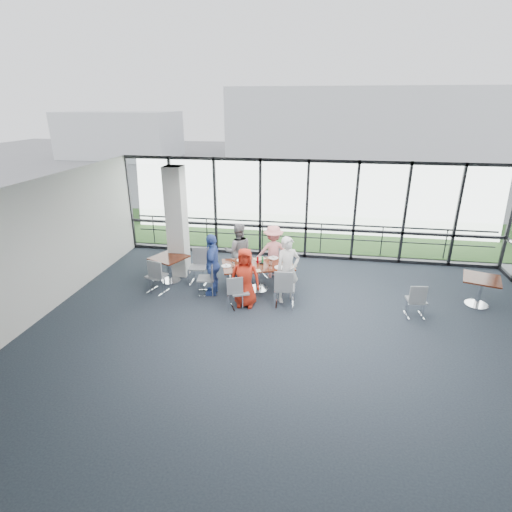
% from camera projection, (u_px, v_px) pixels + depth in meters
% --- Properties ---
extents(floor, '(12.00, 10.00, 0.02)m').
position_uv_depth(floor, '(293.00, 340.00, 8.68)').
color(floor, '#1F2631').
rests_on(floor, ground).
extents(ceiling, '(12.00, 10.00, 0.04)m').
position_uv_depth(ceiling, '(298.00, 194.00, 7.52)').
color(ceiling, silver).
rests_on(ceiling, ground).
extents(wall_left, '(0.10, 10.00, 3.20)m').
position_uv_depth(wall_left, '(30.00, 255.00, 9.01)').
color(wall_left, silver).
rests_on(wall_left, ground).
extents(wall_front, '(12.00, 0.10, 3.20)m').
position_uv_depth(wall_front, '(254.00, 496.00, 3.50)').
color(wall_front, silver).
rests_on(wall_front, ground).
extents(curtain_wall_back, '(12.00, 0.10, 3.20)m').
position_uv_depth(curtain_wall_back, '(307.00, 210.00, 12.70)').
color(curtain_wall_back, white).
rests_on(curtain_wall_back, ground).
extents(structural_column, '(0.50, 0.50, 3.20)m').
position_uv_depth(structural_column, '(177.00, 223.00, 11.41)').
color(structural_column, silver).
rests_on(structural_column, ground).
extents(apron, '(80.00, 70.00, 0.02)m').
position_uv_depth(apron, '(310.00, 217.00, 17.88)').
color(apron, gray).
rests_on(apron, ground).
extents(grass_strip, '(80.00, 5.00, 0.01)m').
position_uv_depth(grass_strip, '(308.00, 230.00, 16.03)').
color(grass_strip, '#295320').
rests_on(grass_strip, ground).
extents(hangar_main, '(24.00, 10.00, 6.00)m').
position_uv_depth(hangar_main, '(365.00, 123.00, 36.42)').
color(hangar_main, silver).
rests_on(hangar_main, ground).
extents(hangar_aux, '(10.00, 6.00, 4.00)m').
position_uv_depth(hangar_aux, '(121.00, 135.00, 36.45)').
color(hangar_aux, silver).
rests_on(hangar_aux, ground).
extents(guard_rail, '(12.00, 0.06, 0.06)m').
position_uv_depth(guard_rail, '(306.00, 237.00, 13.65)').
color(guard_rail, '#2D2D33').
rests_on(guard_rail, ground).
extents(main_table, '(2.11, 1.55, 0.75)m').
position_uv_depth(main_table, '(258.00, 269.00, 10.76)').
color(main_table, '#37130C').
rests_on(main_table, ground).
extents(side_table_left, '(1.14, 1.14, 0.75)m').
position_uv_depth(side_table_left, '(169.00, 261.00, 11.26)').
color(side_table_left, '#37130C').
rests_on(side_table_left, ground).
extents(side_table_right, '(1.06, 1.06, 0.75)m').
position_uv_depth(side_table_right, '(481.00, 283.00, 9.91)').
color(side_table_right, '#37130C').
rests_on(side_table_right, ground).
extents(diner_near_left, '(0.77, 0.52, 1.52)m').
position_uv_depth(diner_near_left, '(245.00, 278.00, 9.87)').
color(diner_near_left, red).
rests_on(diner_near_left, ground).
extents(diner_near_right, '(0.78, 0.71, 1.73)m').
position_uv_depth(diner_near_right, '(288.00, 270.00, 10.06)').
color(diner_near_right, silver).
rests_on(diner_near_right, ground).
extents(diner_far_left, '(0.90, 0.69, 1.64)m').
position_uv_depth(diner_far_left, '(238.00, 251.00, 11.44)').
color(diner_far_left, gray).
rests_on(diner_far_left, ground).
extents(diner_far_right, '(1.12, 0.79, 1.56)m').
position_uv_depth(diner_far_right, '(273.00, 252.00, 11.52)').
color(diner_far_right, pink).
rests_on(diner_far_right, ground).
extents(diner_end, '(0.61, 1.02, 1.68)m').
position_uv_depth(diner_end, '(213.00, 264.00, 10.47)').
color(diner_end, '#3754A8').
rests_on(diner_end, ground).
extents(chair_main_nl, '(0.55, 0.55, 0.86)m').
position_uv_depth(chair_main_nl, '(240.00, 292.00, 9.88)').
color(chair_main_nl, gray).
rests_on(chair_main_nl, ground).
extents(chair_main_nr, '(0.51, 0.51, 0.99)m').
position_uv_depth(chair_main_nr, '(285.00, 288.00, 9.94)').
color(chair_main_nr, gray).
rests_on(chair_main_nr, ground).
extents(chair_main_fl, '(0.47, 0.47, 0.83)m').
position_uv_depth(chair_main_fl, '(236.00, 263.00, 11.68)').
color(chair_main_fl, gray).
rests_on(chair_main_fl, ground).
extents(chair_main_fr, '(0.58, 0.58, 0.86)m').
position_uv_depth(chair_main_fr, '(271.00, 262.00, 11.71)').
color(chair_main_fr, gray).
rests_on(chair_main_fr, ground).
extents(chair_main_end, '(0.50, 0.50, 0.90)m').
position_uv_depth(chair_main_end, '(206.00, 278.00, 10.58)').
color(chair_main_end, gray).
rests_on(chair_main_end, ground).
extents(chair_spare_la, '(0.57, 0.57, 0.95)m').
position_uv_depth(chair_spare_la, '(157.00, 276.00, 10.68)').
color(chair_spare_la, gray).
rests_on(chair_spare_la, ground).
extents(chair_spare_lb, '(0.50, 0.50, 0.97)m').
position_uv_depth(chair_spare_lb, '(198.00, 267.00, 11.19)').
color(chair_spare_lb, gray).
rests_on(chair_spare_lb, ground).
extents(chair_spare_r, '(0.46, 0.46, 0.85)m').
position_uv_depth(chair_spare_r, '(416.00, 300.00, 9.47)').
color(chair_spare_r, gray).
rests_on(chair_spare_r, ground).
extents(plate_nl, '(0.24, 0.24, 0.01)m').
position_uv_depth(plate_nl, '(241.00, 270.00, 10.32)').
color(plate_nl, white).
rests_on(plate_nl, main_table).
extents(plate_nr, '(0.28, 0.28, 0.01)m').
position_uv_depth(plate_nr, '(280.00, 267.00, 10.49)').
color(plate_nr, white).
rests_on(plate_nr, main_table).
extents(plate_fl, '(0.24, 0.24, 0.01)m').
position_uv_depth(plate_fl, '(241.00, 260.00, 10.97)').
color(plate_fl, white).
rests_on(plate_fl, main_table).
extents(plate_fr, '(0.28, 0.28, 0.01)m').
position_uv_depth(plate_fr, '(273.00, 258.00, 11.13)').
color(plate_fr, white).
rests_on(plate_fr, main_table).
extents(plate_end, '(0.26, 0.26, 0.01)m').
position_uv_depth(plate_end, '(226.00, 266.00, 10.58)').
color(plate_end, white).
rests_on(plate_end, main_table).
extents(tumbler_a, '(0.06, 0.06, 0.13)m').
position_uv_depth(tumbler_a, '(249.00, 266.00, 10.45)').
color(tumbler_a, white).
rests_on(tumbler_a, main_table).
extents(tumbler_b, '(0.08, 0.08, 0.15)m').
position_uv_depth(tumbler_b, '(271.00, 263.00, 10.59)').
color(tumbler_b, white).
rests_on(tumbler_b, main_table).
extents(tumbler_c, '(0.06, 0.06, 0.13)m').
position_uv_depth(tumbler_c, '(257.00, 259.00, 10.88)').
color(tumbler_c, white).
rests_on(tumbler_c, main_table).
extents(tumbler_d, '(0.07, 0.07, 0.14)m').
position_uv_depth(tumbler_d, '(233.00, 265.00, 10.48)').
color(tumbler_d, white).
rests_on(tumbler_d, main_table).
extents(menu_a, '(0.34, 0.29, 0.00)m').
position_uv_depth(menu_a, '(255.00, 271.00, 10.29)').
color(menu_a, beige).
rests_on(menu_a, main_table).
extents(menu_b, '(0.33, 0.28, 0.00)m').
position_uv_depth(menu_b, '(291.00, 266.00, 10.58)').
color(menu_b, beige).
rests_on(menu_b, main_table).
extents(menu_c, '(0.38, 0.38, 0.00)m').
position_uv_depth(menu_c, '(260.00, 259.00, 11.09)').
color(menu_c, beige).
rests_on(menu_c, main_table).
extents(condiment_caddy, '(0.10, 0.07, 0.04)m').
position_uv_depth(condiment_caddy, '(262.00, 263.00, 10.72)').
color(condiment_caddy, black).
rests_on(condiment_caddy, main_table).
extents(ketchup_bottle, '(0.06, 0.06, 0.18)m').
position_uv_depth(ketchup_bottle, '(258.00, 260.00, 10.76)').
color(ketchup_bottle, '#9E0009').
rests_on(ketchup_bottle, main_table).
extents(green_bottle, '(0.05, 0.05, 0.20)m').
position_uv_depth(green_bottle, '(263.00, 260.00, 10.73)').
color(green_bottle, '#177C38').
rests_on(green_bottle, main_table).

